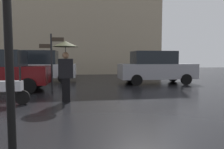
# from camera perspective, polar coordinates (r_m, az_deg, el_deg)

# --- Properties ---
(pedestrian_with_umbrella) EXTENTS (0.85, 0.85, 2.08)m
(pedestrian_with_umbrella) POSITION_cam_1_polar(r_m,az_deg,el_deg) (7.03, -12.96, 4.58)
(pedestrian_with_umbrella) COLOR black
(pedestrian_with_umbrella) RESTS_ON ground
(parked_scooter) EXTENTS (1.50, 0.32, 1.23)m
(parked_scooter) POSITION_cam_1_polar(r_m,az_deg,el_deg) (7.33, -28.33, -3.29)
(parked_scooter) COLOR black
(parked_scooter) RESTS_ON ground
(parked_car_left) EXTENTS (4.50, 1.91, 1.94)m
(parked_car_left) POSITION_cam_1_polar(r_m,az_deg,el_deg) (12.42, 12.19, 1.99)
(parked_car_left) COLOR gray
(parked_car_left) RESTS_ON ground
(parked_car_right) EXTENTS (4.03, 1.90, 1.87)m
(parked_car_right) POSITION_cam_1_polar(r_m,az_deg,el_deg) (10.37, -28.88, 0.98)
(parked_car_right) COLOR #590C0F
(parked_car_right) RESTS_ON ground
(parked_car_distant) EXTENTS (4.38, 2.00, 2.01)m
(parked_car_distant) POSITION_cam_1_polar(r_m,az_deg,el_deg) (13.89, -19.58, 2.18)
(parked_car_distant) COLOR silver
(parked_car_distant) RESTS_ON ground
(street_signpost) EXTENTS (1.08, 0.08, 2.60)m
(street_signpost) POSITION_cam_1_polar(r_m,az_deg,el_deg) (9.50, -16.70, 4.91)
(street_signpost) COLOR black
(street_signpost) RESTS_ON ground
(building_block) EXTENTS (16.96, 2.07, 12.96)m
(building_block) POSITION_cam_1_polar(r_m,az_deg,el_deg) (20.89, -10.49, 18.18)
(building_block) COLOR gray
(building_block) RESTS_ON ground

